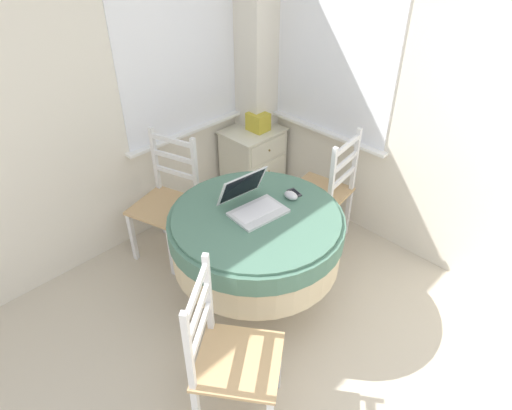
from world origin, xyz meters
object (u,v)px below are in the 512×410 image
object	(u,v)px
computer_mouse	(291,195)
cell_phone	(294,193)
laptop	(253,203)
dining_chair_camera_near	(229,357)
round_dining_table	(256,234)
corner_cabinet	(253,162)
dining_chair_near_right_window	(324,192)
storage_box	(258,122)
dining_chair_near_back_window	(167,202)

from	to	relation	value
computer_mouse	cell_phone	world-z (taller)	computer_mouse
laptop	computer_mouse	size ratio (longest dim) A/B	3.70
dining_chair_camera_near	round_dining_table	bearing A→B (deg)	35.57
corner_cabinet	round_dining_table	bearing A→B (deg)	-134.09
laptop	dining_chair_near_right_window	xyz separation A→B (m)	(0.84, 0.04, -0.33)
dining_chair_near_right_window	storage_box	size ratio (longest dim) A/B	5.71
cell_phone	dining_chair_near_right_window	distance (m)	0.59
laptop	storage_box	bearing A→B (deg)	42.98
dining_chair_camera_near	corner_cabinet	bearing A→B (deg)	41.93
dining_chair_near_right_window	dining_chair_camera_near	xyz separation A→B (m)	(-1.57, -0.60, 0.00)
dining_chair_camera_near	corner_cabinet	distance (m)	2.24
dining_chair_near_right_window	corner_cabinet	world-z (taller)	dining_chair_near_right_window
round_dining_table	dining_chair_near_back_window	xyz separation A→B (m)	(-0.09, 0.87, -0.12)
cell_phone	storage_box	distance (m)	1.17
storage_box	round_dining_table	bearing A→B (deg)	-136.00
round_dining_table	storage_box	world-z (taller)	storage_box
dining_chair_camera_near	corner_cabinet	size ratio (longest dim) A/B	1.48
dining_chair_near_back_window	dining_chair_camera_near	bearing A→B (deg)	-114.13
corner_cabinet	computer_mouse	bearing A→B (deg)	-123.12
round_dining_table	dining_chair_near_right_window	xyz separation A→B (m)	(0.86, 0.10, -0.12)
laptop	computer_mouse	world-z (taller)	laptop
computer_mouse	cell_phone	size ratio (longest dim) A/B	0.88
dining_chair_camera_near	storage_box	world-z (taller)	dining_chair_camera_near
laptop	dining_chair_near_right_window	distance (m)	0.90
round_dining_table	laptop	distance (m)	0.22
computer_mouse	storage_box	distance (m)	1.22
round_dining_table	corner_cabinet	bearing A→B (deg)	45.91
round_dining_table	dining_chair_near_back_window	world-z (taller)	dining_chair_near_back_window
storage_box	dining_chair_camera_near	bearing A→B (deg)	-139.24
round_dining_table	computer_mouse	xyz separation A→B (m)	(0.29, -0.04, 0.18)
laptop	dining_chair_camera_near	xyz separation A→B (m)	(-0.73, -0.56, -0.33)
computer_mouse	corner_cabinet	distance (m)	1.30
cell_phone	dining_chair_camera_near	xyz separation A→B (m)	(-1.06, -0.49, -0.28)
computer_mouse	dining_chair_camera_near	bearing A→B (deg)	-154.82
dining_chair_near_right_window	corner_cabinet	bearing A→B (deg)	83.77
round_dining_table	storage_box	bearing A→B (deg)	44.00
dining_chair_camera_near	corner_cabinet	world-z (taller)	dining_chair_camera_near
laptop	corner_cabinet	xyz separation A→B (m)	(0.93, 0.93, -0.46)
dining_chair_camera_near	computer_mouse	bearing A→B (deg)	25.18
dining_chair_near_back_window	dining_chair_near_right_window	world-z (taller)	same
corner_cabinet	storage_box	size ratio (longest dim) A/B	3.85
dining_chair_camera_near	storage_box	size ratio (longest dim) A/B	5.71
computer_mouse	cell_phone	distance (m)	0.07
computer_mouse	storage_box	bearing A→B (deg)	54.73
dining_chair_camera_near	laptop	bearing A→B (deg)	37.55
dining_chair_near_right_window	round_dining_table	bearing A→B (deg)	-173.64
dining_chair_camera_near	storage_box	bearing A→B (deg)	40.76
cell_phone	storage_box	xyz separation A→B (m)	(0.64, 0.97, -0.01)
round_dining_table	laptop	xyz separation A→B (m)	(0.03, 0.06, 0.21)
cell_phone	computer_mouse	bearing A→B (deg)	-159.11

